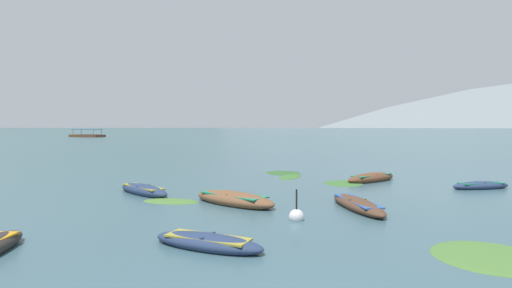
{
  "coord_description": "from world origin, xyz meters",
  "views": [
    {
      "loc": [
        -0.7,
        -4.57,
        3.1
      ],
      "look_at": [
        -0.28,
        34.2,
        1.34
      ],
      "focal_mm": 26.83,
      "sensor_mm": 36.0,
      "label": 1
    }
  ],
  "objects": [
    {
      "name": "mooring_buoy",
      "position": [
        0.78,
        8.01,
        0.11
      ],
      "size": [
        0.51,
        0.51,
        1.18
      ],
      "color": "silver",
      "rests_on": "ground"
    },
    {
      "name": "rowboat_0",
      "position": [
        3.31,
        9.75,
        0.15
      ],
      "size": [
        1.66,
        4.07,
        0.49
      ],
      "color": "#4C3323",
      "rests_on": "ground"
    },
    {
      "name": "weed_patch_0",
      "position": [
        4.3,
        16.12,
        0.0
      ],
      "size": [
        2.36,
        2.55,
        0.14
      ],
      "primitive_type": "ellipsoid",
      "rotation": [
        0.0,
        0.0,
        3.01
      ],
      "color": "#38662D",
      "rests_on": "ground"
    },
    {
      "name": "weed_patch_3",
      "position": [
        1.67,
        18.9,
        0.0
      ],
      "size": [
        2.08,
        3.09,
        0.14
      ],
      "primitive_type": "ellipsoid",
      "rotation": [
        0.0,
        0.0,
        1.23
      ],
      "color": "#38662D",
      "rests_on": "ground"
    },
    {
      "name": "weed_patch_2",
      "position": [
        4.98,
        4.32,
        0.0
      ],
      "size": [
        3.09,
        3.0,
        0.14
      ],
      "primitive_type": "ellipsoid",
      "rotation": [
        0.0,
        0.0,
        1.74
      ],
      "color": "#477033",
      "rests_on": "ground"
    },
    {
      "name": "weed_patch_4",
      "position": [
        1.4,
        20.84,
        0.0
      ],
      "size": [
        2.89,
        3.16,
        0.14
      ],
      "primitive_type": "ellipsoid",
      "rotation": [
        0.0,
        0.0,
        1.86
      ],
      "color": "#2D5628",
      "rests_on": "ground"
    },
    {
      "name": "rowboat_2",
      "position": [
        6.1,
        16.95,
        0.19
      ],
      "size": [
        3.78,
        3.19,
        0.61
      ],
      "color": "brown",
      "rests_on": "ground"
    },
    {
      "name": "weed_patch_1",
      "position": [
        -4.06,
        11.17,
        0.0
      ],
      "size": [
        2.65,
        1.78,
        0.14
      ],
      "primitive_type": "ellipsoid",
      "rotation": [
        0.0,
        0.0,
        1.33
      ],
      "color": "#477033",
      "rests_on": "ground"
    },
    {
      "name": "mountain_2",
      "position": [
        148.08,
        1685.83,
        120.16
      ],
      "size": [
        1056.53,
        1056.53,
        240.32
      ],
      "primitive_type": "cone",
      "color": "slate",
      "rests_on": "ground"
    },
    {
      "name": "rowboat_8",
      "position": [
        10.79,
        14.36,
        0.14
      ],
      "size": [
        3.27,
        1.48,
        0.45
      ],
      "color": "navy",
      "rests_on": "ground"
    },
    {
      "name": "rowboat_6",
      "position": [
        -1.84,
        5.11,
        0.14
      ],
      "size": [
        3.23,
        2.17,
        0.45
      ],
      "color": "navy",
      "rests_on": "ground"
    },
    {
      "name": "ferry_0",
      "position": [
        -50.42,
        111.22,
        0.45
      ],
      "size": [
        11.35,
        7.91,
        2.54
      ],
      "color": "brown",
      "rests_on": "ground"
    },
    {
      "name": "mountain_1",
      "position": [
        -706.18,
        1901.32,
        288.03
      ],
      "size": [
        1737.21,
        1737.21,
        576.06
      ],
      "primitive_type": "cone",
      "color": "#4C5B56",
      "rests_on": "ground"
    },
    {
      "name": "mountain_3",
      "position": [
        928.08,
        1856.27,
        266.07
      ],
      "size": [
        2302.88,
        2302.88,
        532.13
      ],
      "primitive_type": "cone",
      "color": "slate",
      "rests_on": "ground"
    },
    {
      "name": "rowboat_4",
      "position": [
        -1.43,
        10.68,
        0.19
      ],
      "size": [
        3.92,
        3.62,
        0.62
      ],
      "color": "brown",
      "rests_on": "ground"
    },
    {
      "name": "ground_plane",
      "position": [
        0.0,
        1500.0,
        0.0
      ],
      "size": [
        6000.0,
        6000.0,
        0.0
      ],
      "primitive_type": "plane",
      "color": "#385660"
    },
    {
      "name": "rowboat_7",
      "position": [
        -5.72,
        13.01,
        0.17
      ],
      "size": [
        3.33,
        3.36,
        0.55
      ],
      "color": "navy",
      "rests_on": "ground"
    },
    {
      "name": "mountain_0",
      "position": [
        -1219.4,
        1887.06,
        177.41
      ],
      "size": [
        1421.82,
        1421.82,
        354.82
      ],
      "primitive_type": "cone",
      "color": "slate",
      "rests_on": "ground"
    }
  ]
}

